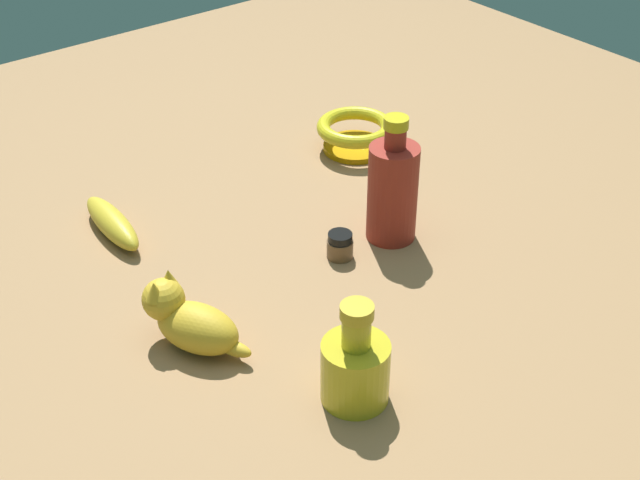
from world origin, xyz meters
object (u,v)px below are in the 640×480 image
bottle_short (355,366)px  nail_polish_jar (340,245)px  bowl (355,132)px  cat_figurine (189,320)px  banana (112,223)px  bottle_tall (394,191)px

bottle_short → nail_polish_jar: size_ratio=3.47×
bowl → nail_polish_jar: (0.23, 0.24, -0.02)m
bowl → bottle_short: bottle_short is taller
bowl → cat_figurine: bearing=28.1°
bowl → banana: bowl is taller
cat_figurine → banana: 0.30m
banana → bottle_short: (-0.06, 0.50, 0.03)m
bottle_short → nail_polish_jar: bearing=-126.1°
bottle_tall → banana: bearing=-39.3°
nail_polish_jar → cat_figurine: bearing=6.7°
cat_figurine → bottle_short: (-0.10, 0.20, 0.01)m
nail_polish_jar → bowl: bearing=-134.2°
bowl → cat_figurine: (0.51, 0.27, 0.01)m
bowl → nail_polish_jar: size_ratio=3.41×
cat_figurine → bottle_short: bottle_short is taller
banana → nail_polish_jar: size_ratio=4.13×
cat_figurine → bottle_short: bearing=116.6°
bottle_short → bottle_tall: bearing=-139.6°
nail_polish_jar → bottle_tall: bearing=174.7°
bowl → bottle_tall: (0.14, 0.25, 0.05)m
bowl → bottle_short: 0.62m
bottle_tall → cat_figurine: 0.37m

